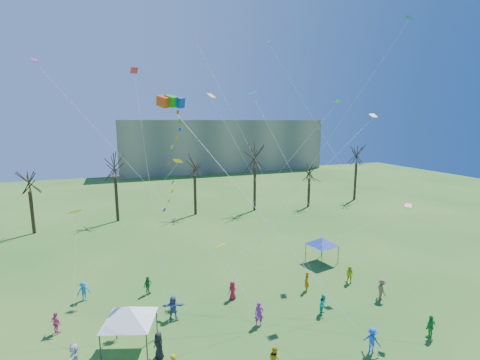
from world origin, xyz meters
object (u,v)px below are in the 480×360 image
object	(u,v)px
big_box_kite	(176,163)
canopy_tent_blue	(322,241)
canopy_tent_white	(129,314)
distant_building	(223,145)

from	to	relation	value
big_box_kite	canopy_tent_blue	distance (m)	18.61
canopy_tent_white	distant_building	bearing A→B (deg)	68.48
distant_building	big_box_kite	xyz separation A→B (m)	(-26.13, -72.35, 4.24)
distant_building	big_box_kite	size ratio (longest dim) A/B	2.85
big_box_kite	canopy_tent_blue	world-z (taller)	big_box_kite
canopy_tent_white	canopy_tent_blue	world-z (taller)	canopy_tent_white
big_box_kite	canopy_tent_blue	xyz separation A→B (m)	(15.60, 3.74, -9.42)
big_box_kite	canopy_tent_white	world-z (taller)	big_box_kite
distant_building	canopy_tent_white	bearing A→B (deg)	-111.52
big_box_kite	canopy_tent_blue	bearing A→B (deg)	13.48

